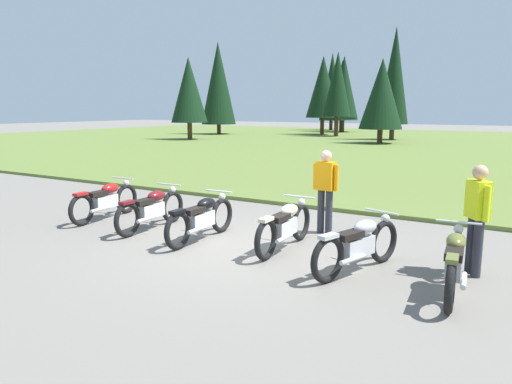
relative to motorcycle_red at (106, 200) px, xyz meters
name	(u,v)px	position (x,y,z in m)	size (l,w,h in m)	color
ground_plane	(239,245)	(3.73, -0.21, -0.44)	(140.00, 140.00, 0.00)	slate
grass_moorland	(458,147)	(3.73, 25.37, -0.39)	(80.00, 44.00, 0.10)	#5B7033
forest_treeline	(464,80)	(2.98, 31.19, 4.10)	(46.28, 27.01, 8.88)	#47331E
motorcycle_red	(106,200)	(0.00, 0.00, 0.00)	(0.62, 2.10, 0.88)	black
motorcycle_maroon	(152,209)	(1.54, -0.16, 0.00)	(0.62, 2.10, 0.88)	black
motorcycle_black	(202,218)	(2.94, -0.30, 0.00)	(0.62, 2.10, 0.88)	black
motorcycle_cream	(285,225)	(4.57, -0.01, 0.00)	(0.62, 2.10, 0.88)	black
motorcycle_silver	(358,244)	(6.08, -0.50, 0.00)	(0.84, 2.04, 0.88)	black
motorcycle_olive	(454,262)	(7.48, -0.65, 0.00)	(0.62, 2.10, 0.88)	black
rider_with_back_turned	(477,214)	(7.61, 0.25, 0.51)	(0.39, 0.46, 1.67)	#2D2D38
rider_near_row_end	(325,187)	(4.73, 1.40, 0.51)	(0.55, 0.25, 1.67)	#2D2D38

